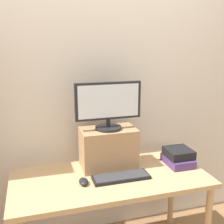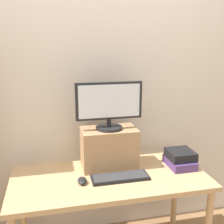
{
  "view_description": "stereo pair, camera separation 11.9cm",
  "coord_description": "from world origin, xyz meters",
  "px_view_note": "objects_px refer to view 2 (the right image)",
  "views": [
    {
      "loc": [
        -0.52,
        -1.8,
        1.69
      ],
      "look_at": [
        0.03,
        0.07,
        1.19
      ],
      "focal_mm": 45.0,
      "sensor_mm": 36.0,
      "label": 1
    },
    {
      "loc": [
        -0.41,
        -1.83,
        1.69
      ],
      "look_at": [
        0.03,
        0.07,
        1.19
      ],
      "focal_mm": 45.0,
      "sensor_mm": 36.0,
      "label": 2
    }
  ],
  "objects_px": {
    "riser_box": "(109,148)",
    "book_stack": "(180,159)",
    "desk": "(110,186)",
    "keyboard": "(120,177)",
    "computer_monitor": "(109,104)",
    "computer_mouse": "(82,181)"
  },
  "relations": [
    {
      "from": "desk",
      "to": "computer_mouse",
      "type": "distance_m",
      "value": 0.24
    },
    {
      "from": "book_stack",
      "to": "desk",
      "type": "bearing_deg",
      "value": -175.61
    },
    {
      "from": "riser_box",
      "to": "book_stack",
      "type": "height_order",
      "value": "riser_box"
    },
    {
      "from": "desk",
      "to": "keyboard",
      "type": "relative_size",
      "value": 3.46
    },
    {
      "from": "computer_monitor",
      "to": "keyboard",
      "type": "xyz_separation_m",
      "value": [
        0.03,
        -0.22,
        -0.49
      ]
    },
    {
      "from": "desk",
      "to": "book_stack",
      "type": "xyz_separation_m",
      "value": [
        0.58,
        0.04,
        0.14
      ]
    },
    {
      "from": "desk",
      "to": "keyboard",
      "type": "distance_m",
      "value": 0.12
    },
    {
      "from": "book_stack",
      "to": "computer_monitor",
      "type": "bearing_deg",
      "value": 167.33
    },
    {
      "from": "desk",
      "to": "book_stack",
      "type": "bearing_deg",
      "value": 4.39
    },
    {
      "from": "computer_monitor",
      "to": "computer_mouse",
      "type": "height_order",
      "value": "computer_monitor"
    },
    {
      "from": "desk",
      "to": "riser_box",
      "type": "xyz_separation_m",
      "value": [
        0.03,
        0.17,
        0.23
      ]
    },
    {
      "from": "keyboard",
      "to": "computer_mouse",
      "type": "xyz_separation_m",
      "value": [
        -0.27,
        0.0,
        0.01
      ]
    },
    {
      "from": "desk",
      "to": "riser_box",
      "type": "relative_size",
      "value": 3.36
    },
    {
      "from": "keyboard",
      "to": "book_stack",
      "type": "relative_size",
      "value": 1.66
    },
    {
      "from": "riser_box",
      "to": "computer_monitor",
      "type": "xyz_separation_m",
      "value": [
        0.0,
        -0.0,
        0.35
      ]
    },
    {
      "from": "riser_box",
      "to": "book_stack",
      "type": "distance_m",
      "value": 0.57
    },
    {
      "from": "riser_box",
      "to": "desk",
      "type": "bearing_deg",
      "value": -100.38
    },
    {
      "from": "desk",
      "to": "computer_mouse",
      "type": "bearing_deg",
      "value": -165.26
    },
    {
      "from": "computer_monitor",
      "to": "keyboard",
      "type": "distance_m",
      "value": 0.54
    },
    {
      "from": "keyboard",
      "to": "book_stack",
      "type": "xyz_separation_m",
      "value": [
        0.51,
        0.1,
        0.05
      ]
    },
    {
      "from": "desk",
      "to": "keyboard",
      "type": "bearing_deg",
      "value": -41.99
    },
    {
      "from": "riser_box",
      "to": "book_stack",
      "type": "xyz_separation_m",
      "value": [
        0.55,
        -0.12,
        -0.09
      ]
    }
  ]
}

